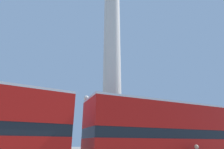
{
  "coord_description": "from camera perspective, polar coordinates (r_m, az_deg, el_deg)",
  "views": [
    {
      "loc": [
        -7.73,
        -15.43,
        1.85
      ],
      "look_at": [
        0.0,
        0.0,
        8.7
      ],
      "focal_mm": 28.0,
      "sensor_mm": 36.0,
      "label": 1
    }
  ],
  "objects": [
    {
      "name": "street_lamp",
      "position": [
        13.37,
        -8.97,
        -17.22
      ],
      "size": [
        0.39,
        0.39,
        5.32
      ],
      "color": "black",
      "rests_on": "ground_plane"
    },
    {
      "name": "monument_column",
      "position": [
        18.16,
        -0.0,
        -3.56
      ],
      "size": [
        5.91,
        5.91,
        22.54
      ],
      "color": "beige",
      "rests_on": "ground_plane"
    },
    {
      "name": "bus_b",
      "position": [
        12.33,
        16.83,
        -18.21
      ],
      "size": [
        10.38,
        3.28,
        4.36
      ],
      "rotation": [
        0.0,
        0.0,
        -0.06
      ],
      "color": "#B7140F",
      "rests_on": "ground_plane"
    }
  ]
}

